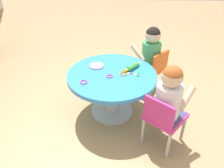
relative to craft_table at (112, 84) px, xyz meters
name	(u,v)px	position (x,y,z in m)	size (l,w,h in m)	color
ground_plane	(112,111)	(0.00, 0.00, -0.36)	(10.00, 10.00, 0.00)	tan
craft_table	(112,84)	(0.00, 0.00, 0.00)	(0.87, 0.87, 0.48)	silver
child_chair_left	(163,118)	(-0.42, -0.45, -0.06)	(0.42, 0.42, 0.54)	#B7B7BC
seated_child_left	(169,94)	(-0.39, -0.47, 0.17)	(0.44, 0.43, 0.51)	#3F4772
child_chair_right	(152,68)	(0.42, -0.45, -0.06)	(0.42, 0.42, 0.54)	#B7B7BC
seated_child_right	(151,49)	(0.45, -0.42, 0.17)	(0.43, 0.44, 0.51)	#3F4772
rolling_pin	(133,67)	(0.10, -0.20, 0.14)	(0.19, 0.17, 0.05)	green
craft_scissors	(135,74)	(-0.01, -0.22, 0.12)	(0.09, 0.14, 0.01)	silver
playdough_blob_0	(97,66)	(0.14, 0.16, 0.12)	(0.14, 0.14, 0.01)	#CC99E5
cookie_cutter_0	(123,74)	(-0.01, -0.11, 0.12)	(0.07, 0.07, 0.01)	orange
cookie_cutter_1	(84,82)	(-0.16, 0.25, 0.12)	(0.07, 0.07, 0.01)	#D83FA5
cookie_cutter_2	(110,76)	(-0.05, 0.02, 0.12)	(0.06, 0.06, 0.01)	#D83FA5
cookie_cutter_3	(125,71)	(0.05, -0.12, 0.12)	(0.05, 0.05, 0.01)	orange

